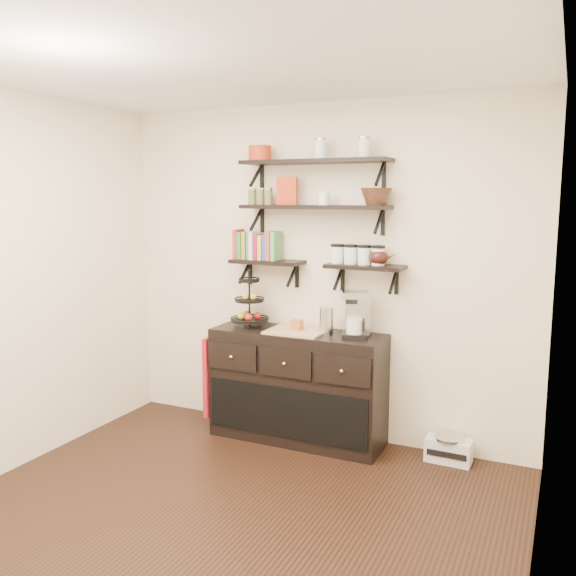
% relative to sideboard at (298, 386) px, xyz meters
% --- Properties ---
extents(floor, '(3.50, 3.50, 0.00)m').
position_rel_sideboard_xyz_m(floor, '(0.09, -1.51, -0.45)').
color(floor, black).
rests_on(floor, ground).
extents(ceiling, '(3.50, 3.50, 0.02)m').
position_rel_sideboard_xyz_m(ceiling, '(0.09, -1.51, 2.25)').
color(ceiling, white).
rests_on(ceiling, back_wall).
extents(back_wall, '(3.50, 0.02, 2.70)m').
position_rel_sideboard_xyz_m(back_wall, '(0.09, 0.24, 0.90)').
color(back_wall, white).
rests_on(back_wall, ground).
extents(right_wall, '(0.02, 3.50, 2.70)m').
position_rel_sideboard_xyz_m(right_wall, '(1.84, -1.51, 0.90)').
color(right_wall, white).
rests_on(right_wall, ground).
extents(shelf_top, '(1.20, 0.27, 0.23)m').
position_rel_sideboard_xyz_m(shelf_top, '(0.09, 0.10, 1.78)').
color(shelf_top, black).
rests_on(shelf_top, back_wall).
extents(shelf_mid, '(1.20, 0.27, 0.23)m').
position_rel_sideboard_xyz_m(shelf_mid, '(0.09, 0.10, 1.43)').
color(shelf_mid, black).
rests_on(shelf_mid, back_wall).
extents(shelf_low_left, '(0.60, 0.25, 0.23)m').
position_rel_sideboard_xyz_m(shelf_low_left, '(-0.33, 0.12, 0.98)').
color(shelf_low_left, black).
rests_on(shelf_low_left, back_wall).
extents(shelf_low_right, '(0.60, 0.25, 0.23)m').
position_rel_sideboard_xyz_m(shelf_low_right, '(0.51, 0.12, 0.98)').
color(shelf_low_right, black).
rests_on(shelf_low_right, back_wall).
extents(cookbooks, '(0.36, 0.15, 0.26)m').
position_rel_sideboard_xyz_m(cookbooks, '(-0.41, 0.12, 1.11)').
color(cookbooks, red).
rests_on(cookbooks, shelf_low_left).
extents(glass_canisters, '(0.43, 0.10, 0.13)m').
position_rel_sideboard_xyz_m(glass_canisters, '(0.45, 0.12, 1.06)').
color(glass_canisters, silver).
rests_on(glass_canisters, shelf_low_right).
extents(sideboard, '(1.40, 0.50, 0.92)m').
position_rel_sideboard_xyz_m(sideboard, '(0.00, 0.00, 0.00)').
color(sideboard, black).
rests_on(sideboard, floor).
extents(fruit_stand, '(0.31, 0.31, 0.46)m').
position_rel_sideboard_xyz_m(fruit_stand, '(-0.43, 0.00, 0.60)').
color(fruit_stand, black).
rests_on(fruit_stand, sideboard).
extents(candle, '(0.08, 0.08, 0.08)m').
position_rel_sideboard_xyz_m(candle, '(-0.01, 0.00, 0.50)').
color(candle, '#A65826').
rests_on(candle, sideboard).
extents(coffee_maker, '(0.24, 0.24, 0.36)m').
position_rel_sideboard_xyz_m(coffee_maker, '(0.48, 0.02, 0.62)').
color(coffee_maker, black).
rests_on(coffee_maker, sideboard).
extents(thermal_carafe, '(0.11, 0.11, 0.22)m').
position_rel_sideboard_xyz_m(thermal_carafe, '(0.25, -0.02, 0.56)').
color(thermal_carafe, silver).
rests_on(thermal_carafe, sideboard).
extents(apron, '(0.04, 0.29, 0.67)m').
position_rel_sideboard_xyz_m(apron, '(-0.73, -0.10, 0.03)').
color(apron, '#AB1225').
rests_on(apron, sideboard).
extents(radio, '(0.34, 0.23, 0.20)m').
position_rel_sideboard_xyz_m(radio, '(1.20, 0.08, -0.35)').
color(radio, silver).
rests_on(radio, floor).
extents(recipe_box, '(0.17, 0.09, 0.22)m').
position_rel_sideboard_xyz_m(recipe_box, '(-0.14, 0.10, 1.56)').
color(recipe_box, '#B22E14').
rests_on(recipe_box, shelf_mid).
extents(walnut_bowl, '(0.24, 0.24, 0.13)m').
position_rel_sideboard_xyz_m(walnut_bowl, '(0.59, 0.10, 1.51)').
color(walnut_bowl, black).
rests_on(walnut_bowl, shelf_mid).
extents(ramekins, '(0.09, 0.09, 0.10)m').
position_rel_sideboard_xyz_m(ramekins, '(0.17, 0.10, 1.50)').
color(ramekins, white).
rests_on(ramekins, shelf_mid).
extents(teapot, '(0.22, 0.19, 0.15)m').
position_rel_sideboard_xyz_m(teapot, '(0.62, 0.12, 1.07)').
color(teapot, '#34140F').
rests_on(teapot, shelf_low_right).
extents(red_pot, '(0.18, 0.18, 0.12)m').
position_rel_sideboard_xyz_m(red_pot, '(-0.38, 0.10, 1.86)').
color(red_pot, '#B22E14').
rests_on(red_pot, shelf_top).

